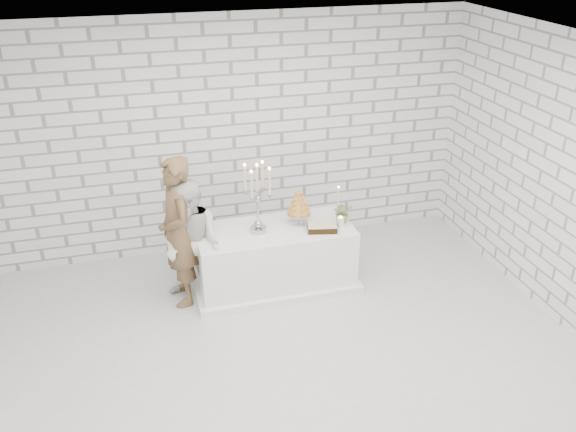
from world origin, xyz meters
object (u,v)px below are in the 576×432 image
at_px(bride, 192,244).
at_px(cake_table, 275,257).
at_px(croquembouche, 299,207).
at_px(groom, 178,232).
at_px(candelabra, 258,198).

bearing_deg(bride, cake_table, 47.78).
distance_m(cake_table, croquembouche, 0.67).
bearing_deg(groom, bride, 54.67).
relative_size(groom, croquembouche, 3.96).
distance_m(bride, candelabra, 0.88).
xyz_separation_m(bride, croquembouche, (1.26, 0.13, 0.23)).
bearing_deg(cake_table, bride, -175.44).
bearing_deg(cake_table, groom, -179.58).
bearing_deg(bride, groom, -162.80).
bearing_deg(candelabra, croquembouche, 7.10).
xyz_separation_m(cake_table, candelabra, (-0.19, -0.01, 0.79)).
height_order(cake_table, candelabra, candelabra).
bearing_deg(candelabra, cake_table, 2.45).
relative_size(cake_table, groom, 1.04).
bearing_deg(cake_table, croquembouche, 9.93).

